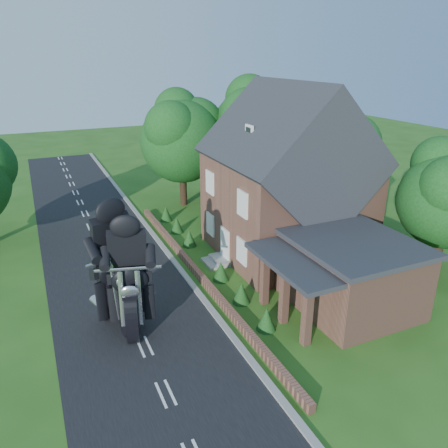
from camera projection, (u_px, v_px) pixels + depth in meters
name	position (u px, v px, depth m)	size (l,w,h in m)	color
ground	(145.00, 347.00, 18.42)	(120.00, 120.00, 0.00)	#275518
road	(145.00, 347.00, 18.41)	(7.00, 80.00, 0.02)	black
kerb	(223.00, 325.00, 19.79)	(0.30, 80.00, 0.12)	gray
garden_wall	(197.00, 273.00, 24.23)	(0.30, 22.00, 0.40)	brown
house	(287.00, 183.00, 25.94)	(9.54, 8.64, 10.24)	brown
annex	(349.00, 273.00, 20.87)	(7.05, 5.94, 3.44)	brown
tree_house_right	(343.00, 152.00, 30.21)	(6.51, 6.00, 8.40)	black
tree_behind_house	(260.00, 124.00, 35.28)	(7.81, 7.20, 10.08)	black
tree_behind_left	(186.00, 134.00, 33.99)	(6.94, 6.40, 9.16)	black
shrub_a	(266.00, 319.00, 19.40)	(0.90, 0.90, 1.10)	#123B12
shrub_b	(241.00, 293.00, 21.52)	(0.90, 0.90, 1.10)	#123B12
shrub_c	(221.00, 271.00, 23.64)	(0.90, 0.90, 1.10)	#123B12
shrub_d	(189.00, 238.00, 27.89)	(0.90, 0.90, 1.10)	#123B12
shrub_e	(177.00, 225.00, 30.01)	(0.90, 0.90, 1.10)	#123B12
shrub_f	(166.00, 214.00, 32.13)	(0.90, 0.90, 1.10)	#123B12
motorcycle_lead	(118.00, 309.00, 19.48)	(0.50, 1.98, 1.84)	black
motorcycle_follow	(133.00, 316.00, 19.07)	(0.46, 1.81, 1.68)	black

